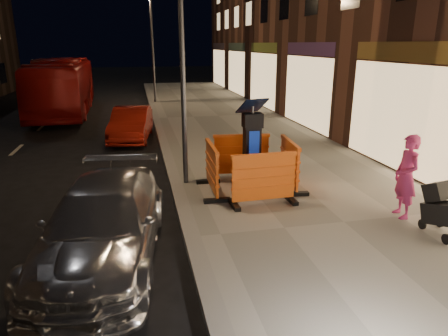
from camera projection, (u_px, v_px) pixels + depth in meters
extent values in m
plane|color=black|center=(193.00, 244.00, 7.27)|extent=(120.00, 120.00, 0.00)
cube|color=gray|center=(344.00, 225.00, 7.86)|extent=(6.00, 60.00, 0.15)
cube|color=slate|center=(193.00, 240.00, 7.25)|extent=(0.30, 60.00, 0.15)
cube|color=black|center=(252.00, 148.00, 9.30)|extent=(0.68, 0.68, 2.05)
cube|color=orange|center=(264.00, 179.00, 8.55)|extent=(1.49, 0.65, 1.15)
cube|color=orange|center=(241.00, 156.00, 10.32)|extent=(1.53, 0.76, 1.15)
cube|color=orange|center=(212.00, 169.00, 9.24)|extent=(0.64, 1.48, 1.15)
cube|color=orange|center=(289.00, 164.00, 9.63)|extent=(0.74, 1.52, 1.15)
imported|color=#AFAFB3|center=(107.00, 258.00, 6.81)|extent=(2.35, 4.63, 1.29)
imported|color=maroon|center=(133.00, 139.00, 15.23)|extent=(1.74, 3.83, 1.22)
imported|color=maroon|center=(67.00, 113.00, 21.02)|extent=(2.75, 10.11, 2.79)
imported|color=#B62E68|center=(406.00, 177.00, 7.86)|extent=(0.46, 0.65, 1.69)
cube|color=black|center=(445.00, 211.00, 7.17)|extent=(0.67, 0.86, 0.95)
cylinder|color=#3F3F44|center=(182.00, 59.00, 9.19)|extent=(0.12, 0.12, 6.00)
cylinder|color=#3F3F44|center=(153.00, 50.00, 23.18)|extent=(0.12, 0.12, 6.00)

